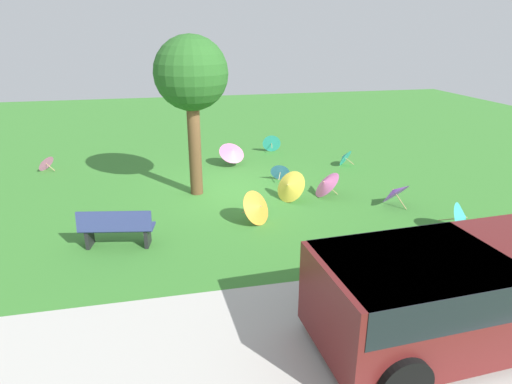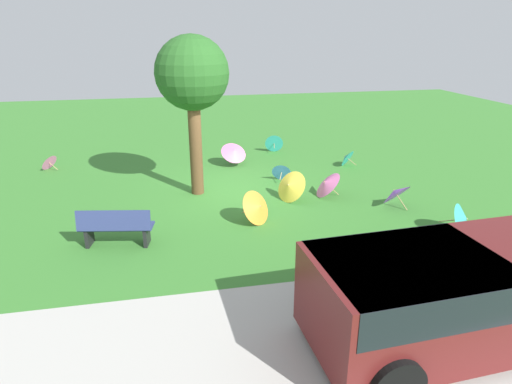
{
  "view_description": "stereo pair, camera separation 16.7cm",
  "coord_description": "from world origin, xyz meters",
  "px_view_note": "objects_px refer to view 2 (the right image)",
  "views": [
    {
      "loc": [
        1.84,
        12.35,
        4.56
      ],
      "look_at": [
        -0.46,
        1.91,
        0.6
      ],
      "focal_mm": 30.97,
      "sensor_mm": 36.0,
      "label": 1
    },
    {
      "loc": [
        1.67,
        12.39,
        4.56
      ],
      "look_at": [
        -0.46,
        1.91,
        0.6
      ],
      "focal_mm": 30.97,
      "sensor_mm": 36.0,
      "label": 2
    }
  ],
  "objects_px": {
    "parasol_teal_0": "(346,157)",
    "parasol_pink_1": "(48,162)",
    "parasol_orange_0": "(258,207)",
    "shade_tree": "(192,76)",
    "parasol_yellow_0": "(290,186)",
    "van_dark": "(452,290)",
    "parasol_purple_0": "(395,193)",
    "parasol_pink_0": "(326,184)",
    "parasol_teal_2": "(274,143)",
    "parasol_teal_1": "(463,219)",
    "park_bench": "(116,227)",
    "parasol_blue_1": "(282,171)",
    "parasol_pink_2": "(234,151)"
  },
  "relations": [
    {
      "from": "parasol_teal_1",
      "to": "parasol_pink_2",
      "type": "relative_size",
      "value": 0.79
    },
    {
      "from": "parasol_teal_1",
      "to": "parasol_purple_0",
      "type": "xyz_separation_m",
      "value": [
        0.7,
        -1.92,
        0.02
      ]
    },
    {
      "from": "parasol_blue_1",
      "to": "parasol_orange_0",
      "type": "bearing_deg",
      "value": 65.31
    },
    {
      "from": "van_dark",
      "to": "parasol_pink_2",
      "type": "relative_size",
      "value": 4.35
    },
    {
      "from": "van_dark",
      "to": "parasol_teal_1",
      "type": "distance_m",
      "value": 4.3
    },
    {
      "from": "parasol_blue_1",
      "to": "parasol_pink_0",
      "type": "bearing_deg",
      "value": 119.08
    },
    {
      "from": "van_dark",
      "to": "parasol_purple_0",
      "type": "xyz_separation_m",
      "value": [
        -1.95,
        -5.26,
        -0.51
      ]
    },
    {
      "from": "park_bench",
      "to": "parasol_teal_1",
      "type": "distance_m",
      "value": 7.96
    },
    {
      "from": "parasol_teal_1",
      "to": "parasol_yellow_0",
      "type": "distance_m",
      "value": 4.47
    },
    {
      "from": "parasol_pink_1",
      "to": "parasol_teal_2",
      "type": "relative_size",
      "value": 0.99
    },
    {
      "from": "parasol_teal_1",
      "to": "parasol_pink_1",
      "type": "relative_size",
      "value": 1.15
    },
    {
      "from": "parasol_pink_0",
      "to": "parasol_teal_0",
      "type": "height_order",
      "value": "parasol_pink_0"
    },
    {
      "from": "parasol_teal_1",
      "to": "parasol_pink_1",
      "type": "height_order",
      "value": "parasol_teal_1"
    },
    {
      "from": "parasol_teal_0",
      "to": "parasol_orange_0",
      "type": "distance_m",
      "value": 5.82
    },
    {
      "from": "parasol_yellow_0",
      "to": "parasol_pink_2",
      "type": "relative_size",
      "value": 1.05
    },
    {
      "from": "park_bench",
      "to": "shade_tree",
      "type": "distance_m",
      "value": 4.67
    },
    {
      "from": "parasol_pink_2",
      "to": "parasol_yellow_0",
      "type": "bearing_deg",
      "value": 105.57
    },
    {
      "from": "van_dark",
      "to": "parasol_teal_0",
      "type": "bearing_deg",
      "value": -103.18
    },
    {
      "from": "parasol_pink_2",
      "to": "parasol_teal_0",
      "type": "bearing_deg",
      "value": 168.59
    },
    {
      "from": "shade_tree",
      "to": "parasol_pink_0",
      "type": "distance_m",
      "value": 4.8
    },
    {
      "from": "park_bench",
      "to": "parasol_blue_1",
      "type": "bearing_deg",
      "value": -142.21
    },
    {
      "from": "parasol_orange_0",
      "to": "parasol_teal_0",
      "type": "bearing_deg",
      "value": -134.11
    },
    {
      "from": "parasol_blue_1",
      "to": "parasol_teal_2",
      "type": "relative_size",
      "value": 0.96
    },
    {
      "from": "parasol_pink_0",
      "to": "parasol_teal_2",
      "type": "xyz_separation_m",
      "value": [
        0.31,
        -5.08,
        -0.02
      ]
    },
    {
      "from": "parasol_teal_0",
      "to": "parasol_pink_2",
      "type": "bearing_deg",
      "value": -11.41
    },
    {
      "from": "parasol_pink_2",
      "to": "parasol_teal_1",
      "type": "bearing_deg",
      "value": 123.87
    },
    {
      "from": "parasol_teal_1",
      "to": "parasol_purple_0",
      "type": "bearing_deg",
      "value": -69.94
    },
    {
      "from": "van_dark",
      "to": "parasol_yellow_0",
      "type": "height_order",
      "value": "van_dark"
    },
    {
      "from": "park_bench",
      "to": "parasol_yellow_0",
      "type": "distance_m",
      "value": 4.9
    },
    {
      "from": "parasol_pink_0",
      "to": "parasol_orange_0",
      "type": "bearing_deg",
      "value": 32.41
    },
    {
      "from": "parasol_yellow_0",
      "to": "parasol_orange_0",
      "type": "height_order",
      "value": "parasol_yellow_0"
    },
    {
      "from": "parasol_teal_1",
      "to": "parasol_yellow_0",
      "type": "height_order",
      "value": "parasol_yellow_0"
    },
    {
      "from": "parasol_teal_0",
      "to": "parasol_pink_1",
      "type": "bearing_deg",
      "value": -8.98
    },
    {
      "from": "parasol_orange_0",
      "to": "parasol_teal_1",
      "type": "bearing_deg",
      "value": 160.84
    },
    {
      "from": "park_bench",
      "to": "parasol_teal_1",
      "type": "xyz_separation_m",
      "value": [
        -7.9,
        1.0,
        -0.08
      ]
    },
    {
      "from": "shade_tree",
      "to": "parasol_blue_1",
      "type": "height_order",
      "value": "shade_tree"
    },
    {
      "from": "shade_tree",
      "to": "parasol_yellow_0",
      "type": "distance_m",
      "value": 4.01
    },
    {
      "from": "parasol_teal_0",
      "to": "parasol_yellow_0",
      "type": "height_order",
      "value": "parasol_yellow_0"
    },
    {
      "from": "parasol_pink_2",
      "to": "parasol_orange_0",
      "type": "height_order",
      "value": "parasol_pink_2"
    },
    {
      "from": "van_dark",
      "to": "parasol_teal_2",
      "type": "bearing_deg",
      "value": -90.46
    },
    {
      "from": "park_bench",
      "to": "parasol_teal_2",
      "type": "height_order",
      "value": "park_bench"
    },
    {
      "from": "van_dark",
      "to": "parasol_purple_0",
      "type": "bearing_deg",
      "value": -110.38
    },
    {
      "from": "parasol_pink_0",
      "to": "parasol_pink_1",
      "type": "xyz_separation_m",
      "value": [
        8.46,
        -4.32,
        -0.09
      ]
    },
    {
      "from": "shade_tree",
      "to": "parasol_teal_1",
      "type": "relative_size",
      "value": 5.26
    },
    {
      "from": "parasol_pink_0",
      "to": "parasol_teal_2",
      "type": "height_order",
      "value": "parasol_pink_0"
    },
    {
      "from": "van_dark",
      "to": "parasol_teal_1",
      "type": "height_order",
      "value": "van_dark"
    },
    {
      "from": "parasol_teal_0",
      "to": "parasol_teal_2",
      "type": "distance_m",
      "value": 3.13
    },
    {
      "from": "parasol_teal_1",
      "to": "park_bench",
      "type": "bearing_deg",
      "value": -7.22
    },
    {
      "from": "park_bench",
      "to": "parasol_pink_1",
      "type": "bearing_deg",
      "value": -66.16
    },
    {
      "from": "parasol_teal_0",
      "to": "parasol_teal_2",
      "type": "relative_size",
      "value": 1.01
    }
  ]
}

